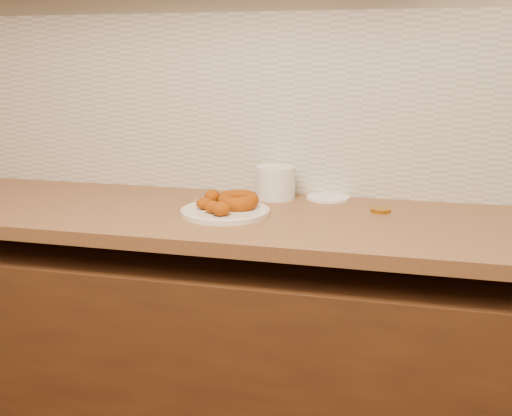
# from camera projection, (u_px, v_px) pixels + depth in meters

# --- Properties ---
(wall_back) EXTENTS (4.00, 0.02, 2.70)m
(wall_back) POSITION_uv_depth(u_px,v_px,m) (365.00, 59.00, 1.91)
(wall_back) COLOR tan
(wall_back) RESTS_ON ground
(base_cabinet) EXTENTS (3.60, 0.60, 0.77)m
(base_cabinet) POSITION_uv_depth(u_px,v_px,m) (344.00, 378.00, 1.86)
(base_cabinet) COLOR #542F13
(base_cabinet) RESTS_ON floor
(butcher_block) EXTENTS (2.30, 0.62, 0.04)m
(butcher_block) POSITION_uv_depth(u_px,v_px,m) (143.00, 212.00, 1.89)
(butcher_block) COLOR #915E37
(butcher_block) RESTS_ON base_cabinet
(backsplash) EXTENTS (3.60, 0.02, 0.60)m
(backsplash) POSITION_uv_depth(u_px,v_px,m) (363.00, 107.00, 1.94)
(backsplash) COLOR beige
(backsplash) RESTS_ON wall_back
(donut_plate) EXTENTS (0.27, 0.27, 0.02)m
(donut_plate) POSITION_uv_depth(u_px,v_px,m) (225.00, 212.00, 1.79)
(donut_plate) COLOR silver
(donut_plate) RESTS_ON butcher_block
(ring_donut) EXTENTS (0.13, 0.13, 0.06)m
(ring_donut) POSITION_uv_depth(u_px,v_px,m) (238.00, 201.00, 1.80)
(ring_donut) COLOR #9E4507
(ring_donut) RESTS_ON donut_plate
(fried_dough_chunks) EXTENTS (0.14, 0.21, 0.05)m
(fried_dough_chunks) POSITION_uv_depth(u_px,v_px,m) (217.00, 202.00, 1.79)
(fried_dough_chunks) COLOR #9E4507
(fried_dough_chunks) RESTS_ON donut_plate
(plastic_tub) EXTENTS (0.15, 0.15, 0.11)m
(plastic_tub) POSITION_uv_depth(u_px,v_px,m) (276.00, 182.00, 1.98)
(plastic_tub) COLOR white
(plastic_tub) RESTS_ON butcher_block
(tub_lid) EXTENTS (0.17, 0.17, 0.01)m
(tub_lid) POSITION_uv_depth(u_px,v_px,m) (328.00, 198.00, 1.98)
(tub_lid) COLOR white
(tub_lid) RESTS_ON butcher_block
(brass_jar_lid) EXTENTS (0.08, 0.08, 0.01)m
(brass_jar_lid) POSITION_uv_depth(u_px,v_px,m) (381.00, 210.00, 1.82)
(brass_jar_lid) COLOR #BA8218
(brass_jar_lid) RESTS_ON butcher_block
(wooden_utensil) EXTENTS (0.19, 0.04, 0.01)m
(wooden_utensil) POSITION_uv_depth(u_px,v_px,m) (223.00, 204.00, 1.89)
(wooden_utensil) COLOR #9B6F43
(wooden_utensil) RESTS_ON butcher_block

